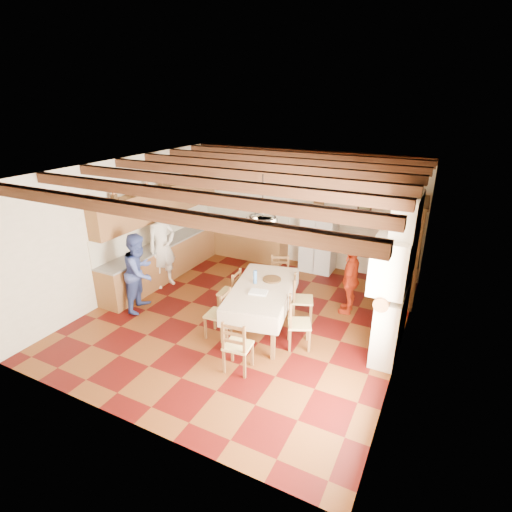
# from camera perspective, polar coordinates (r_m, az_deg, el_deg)

# --- Properties ---
(floor) EXTENTS (6.00, 6.50, 0.02)m
(floor) POSITION_cam_1_polar(r_m,az_deg,el_deg) (8.31, -1.57, -8.67)
(floor) COLOR #460A08
(floor) RESTS_ON ground
(ceiling) EXTENTS (6.00, 6.50, 0.02)m
(ceiling) POSITION_cam_1_polar(r_m,az_deg,el_deg) (7.25, -1.82, 12.33)
(ceiling) COLOR white
(ceiling) RESTS_ON ground
(wall_back) EXTENTS (6.00, 0.02, 3.00)m
(wall_back) POSITION_cam_1_polar(r_m,az_deg,el_deg) (10.49, 6.86, 6.77)
(wall_back) COLOR beige
(wall_back) RESTS_ON ground
(wall_front) EXTENTS (6.00, 0.02, 3.00)m
(wall_front) POSITION_cam_1_polar(r_m,az_deg,el_deg) (5.31, -18.90, -10.18)
(wall_front) COLOR beige
(wall_front) RESTS_ON ground
(wall_left) EXTENTS (0.02, 6.50, 3.00)m
(wall_left) POSITION_cam_1_polar(r_m,az_deg,el_deg) (9.39, -18.11, 4.00)
(wall_left) COLOR beige
(wall_left) RESTS_ON ground
(wall_right) EXTENTS (0.02, 6.50, 3.00)m
(wall_right) POSITION_cam_1_polar(r_m,az_deg,el_deg) (6.85, 21.08, -3.00)
(wall_right) COLOR beige
(wall_right) RESTS_ON ground
(ceiling_beams) EXTENTS (6.00, 6.30, 0.16)m
(ceiling_beams) POSITION_cam_1_polar(r_m,az_deg,el_deg) (7.27, -1.81, 11.56)
(ceiling_beams) COLOR #392013
(ceiling_beams) RESTS_ON ground
(lower_cabinets_left) EXTENTS (0.60, 4.30, 0.86)m
(lower_cabinets_left) POSITION_cam_1_polar(r_m,az_deg,el_deg) (10.27, -12.15, -0.22)
(lower_cabinets_left) COLOR brown
(lower_cabinets_left) RESTS_ON ground
(lower_cabinets_back) EXTENTS (2.30, 0.60, 0.86)m
(lower_cabinets_back) POSITION_cam_1_polar(r_m,az_deg,el_deg) (11.15, -1.43, 2.06)
(lower_cabinets_back) COLOR brown
(lower_cabinets_back) RESTS_ON ground
(countertop_left) EXTENTS (0.62, 4.30, 0.04)m
(countertop_left) POSITION_cam_1_polar(r_m,az_deg,el_deg) (10.12, -12.35, 2.14)
(countertop_left) COLOR gray
(countertop_left) RESTS_ON lower_cabinets_left
(countertop_back) EXTENTS (2.34, 0.62, 0.04)m
(countertop_back) POSITION_cam_1_polar(r_m,az_deg,el_deg) (11.00, -1.46, 4.27)
(countertop_back) COLOR gray
(countertop_back) RESTS_ON lower_cabinets_back
(backsplash_left) EXTENTS (0.03, 4.30, 0.60)m
(backsplash_left) POSITION_cam_1_polar(r_m,az_deg,el_deg) (10.19, -13.75, 4.07)
(backsplash_left) COLOR beige
(backsplash_left) RESTS_ON ground
(backsplash_back) EXTENTS (2.30, 0.03, 0.60)m
(backsplash_back) POSITION_cam_1_polar(r_m,az_deg,el_deg) (11.15, -0.78, 6.23)
(backsplash_back) COLOR beige
(backsplash_back) RESTS_ON ground
(upper_cabinets) EXTENTS (0.35, 4.20, 0.70)m
(upper_cabinets) POSITION_cam_1_polar(r_m,az_deg,el_deg) (9.92, -13.37, 7.53)
(upper_cabinets) COLOR brown
(upper_cabinets) RESTS_ON ground
(fireplace) EXTENTS (0.56, 1.60, 2.80)m
(fireplace) POSITION_cam_1_polar(r_m,az_deg,el_deg) (7.10, 18.87, -2.71)
(fireplace) COLOR beige
(fireplace) RESTS_ON ground
(wall_picture) EXTENTS (0.34, 0.03, 0.42)m
(wall_picture) POSITION_cam_1_polar(r_m,az_deg,el_deg) (9.98, 15.33, 7.43)
(wall_picture) COLOR black
(wall_picture) RESTS_ON ground
(refrigerator) EXTENTS (0.83, 0.68, 1.66)m
(refrigerator) POSITION_cam_1_polar(r_m,az_deg,el_deg) (10.26, 9.01, 2.39)
(refrigerator) COLOR silver
(refrigerator) RESTS_ON floor
(hutch) EXTENTS (0.59, 1.26, 2.22)m
(hutch) POSITION_cam_1_polar(r_m,az_deg,el_deg) (9.16, 20.93, 0.61)
(hutch) COLOR #3B2913
(hutch) RESTS_ON floor
(dining_table) EXTENTS (1.45, 2.22, 0.89)m
(dining_table) POSITION_cam_1_polar(r_m,az_deg,el_deg) (7.53, 0.88, -5.00)
(dining_table) COLOR beige
(dining_table) RESTS_ON floor
(chandelier) EXTENTS (0.47, 0.47, 0.03)m
(chandelier) POSITION_cam_1_polar(r_m,az_deg,el_deg) (6.99, 0.95, 5.59)
(chandelier) COLOR black
(chandelier) RESTS_ON ground
(chair_left_near) EXTENTS (0.43, 0.45, 0.96)m
(chair_left_near) POSITION_cam_1_polar(r_m,az_deg,el_deg) (7.48, -5.50, -8.15)
(chair_left_near) COLOR brown
(chair_left_near) RESTS_ON floor
(chair_left_far) EXTENTS (0.43, 0.45, 0.96)m
(chair_left_far) POSITION_cam_1_polar(r_m,az_deg,el_deg) (8.24, -3.83, -5.09)
(chair_left_far) COLOR brown
(chair_left_far) RESTS_ON floor
(chair_right_near) EXTENTS (0.54, 0.55, 0.96)m
(chair_right_near) POSITION_cam_1_polar(r_m,az_deg,el_deg) (7.21, 6.22, -9.45)
(chair_right_near) COLOR brown
(chair_right_near) RESTS_ON floor
(chair_right_far) EXTENTS (0.52, 0.53, 0.96)m
(chair_right_far) POSITION_cam_1_polar(r_m,az_deg,el_deg) (8.00, 6.70, -6.09)
(chair_right_far) COLOR brown
(chair_right_far) RESTS_ON floor
(chair_end_near) EXTENTS (0.46, 0.45, 0.96)m
(chair_end_near) POSITION_cam_1_polar(r_m,az_deg,el_deg) (6.61, -2.60, -12.53)
(chair_end_near) COLOR brown
(chair_end_near) RESTS_ON floor
(chair_end_far) EXTENTS (0.55, 0.54, 0.96)m
(chair_end_far) POSITION_cam_1_polar(r_m,az_deg,el_deg) (8.83, 3.44, -3.14)
(chair_end_far) COLOR brown
(chair_end_far) RESTS_ON floor
(person_man) EXTENTS (0.66, 0.81, 1.93)m
(person_man) POSITION_cam_1_polar(r_m,az_deg,el_deg) (9.47, -13.27, 1.23)
(person_man) COLOR silver
(person_man) RESTS_ON floor
(person_woman_blue) EXTENTS (0.80, 0.94, 1.67)m
(person_woman_blue) POSITION_cam_1_polar(r_m,az_deg,el_deg) (8.58, -16.27, -2.22)
(person_woman_blue) COLOR #3C4F9F
(person_woman_blue) RESTS_ON floor
(person_woman_red) EXTENTS (0.40, 0.89, 1.48)m
(person_woman_red) POSITION_cam_1_polar(r_m,az_deg,el_deg) (8.36, 13.35, -3.27)
(person_woman_red) COLOR red
(person_woman_red) RESTS_ON floor
(microwave) EXTENTS (0.50, 0.34, 0.28)m
(microwave) POSITION_cam_1_polar(r_m,az_deg,el_deg) (10.70, 1.32, 4.64)
(microwave) COLOR silver
(microwave) RESTS_ON countertop_back
(fridge_vase) EXTENTS (0.34, 0.34, 0.28)m
(fridge_vase) POSITION_cam_1_polar(r_m,az_deg,el_deg) (10.00, 9.00, 7.69)
(fridge_vase) COLOR #3B2913
(fridge_vase) RESTS_ON refrigerator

